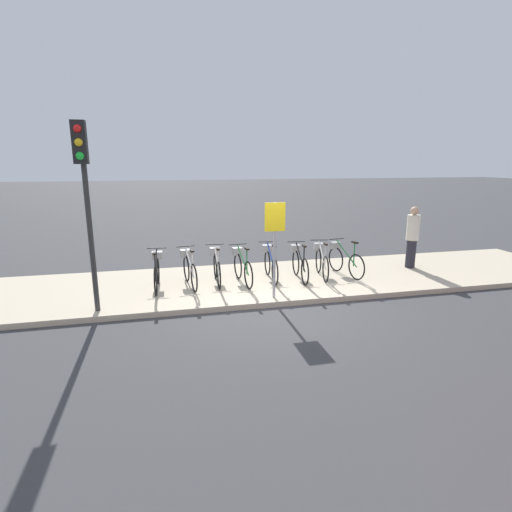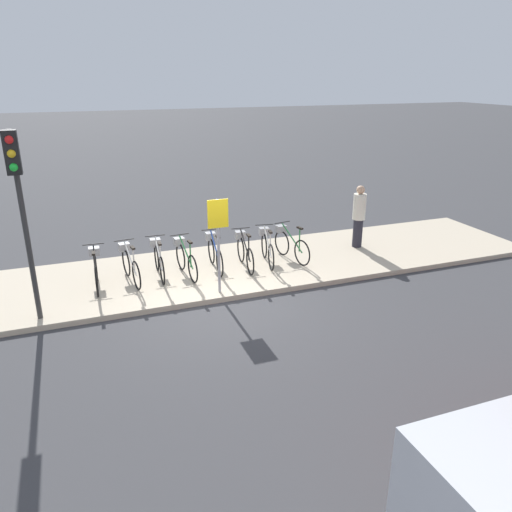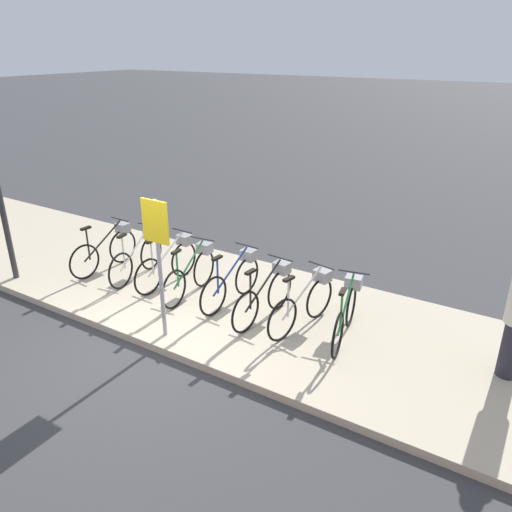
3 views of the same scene
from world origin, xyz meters
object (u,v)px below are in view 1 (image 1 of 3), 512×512
object	(u,v)px
parked_bicycle_2	(217,266)
parked_bicycle_4	(270,262)
pedestrian	(412,236)
traffic_light	(84,179)
parked_bicycle_7	(344,258)
sign_post	(275,234)
parked_bicycle_1	(189,268)
parked_bicycle_6	(321,260)
parked_bicycle_5	(299,262)
parked_bicycle_0	(157,271)
parked_bicycle_3	(242,265)

from	to	relation	value
parked_bicycle_2	parked_bicycle_4	bearing A→B (deg)	0.54
pedestrian	traffic_light	distance (m)	8.38
parked_bicycle_7	sign_post	size ratio (longest dim) A/B	0.74
parked_bicycle_1	parked_bicycle_2	world-z (taller)	same
parked_bicycle_2	parked_bicycle_6	size ratio (longest dim) A/B	1.01
parked_bicycle_2	parked_bicycle_7	distance (m)	3.33
parked_bicycle_4	parked_bicycle_5	distance (m)	0.73
parked_bicycle_2	traffic_light	world-z (taller)	traffic_light
parked_bicycle_7	traffic_light	world-z (taller)	traffic_light
parked_bicycle_1	parked_bicycle_5	distance (m)	2.74
parked_bicycle_7	sign_post	bearing A→B (deg)	-149.04
parked_bicycle_6	sign_post	size ratio (longest dim) A/B	0.74
parked_bicycle_4	sign_post	bearing A→B (deg)	-101.76
parked_bicycle_0	parked_bicycle_2	size ratio (longest dim) A/B	1.00
parked_bicycle_1	parked_bicycle_4	bearing A→B (deg)	2.43
parked_bicycle_2	parked_bicycle_4	world-z (taller)	same
parked_bicycle_5	traffic_light	size ratio (longest dim) A/B	0.43
parked_bicycle_1	traffic_light	xyz separation A→B (m)	(-1.91, -1.37, 2.16)
parked_bicycle_7	traffic_light	size ratio (longest dim) A/B	0.43
parked_bicycle_3	traffic_light	bearing A→B (deg)	-157.46
parked_bicycle_4	traffic_light	world-z (taller)	traffic_light
parked_bicycle_6	parked_bicycle_7	distance (m)	0.64
parked_bicycle_3	parked_bicycle_7	xyz separation A→B (m)	(2.73, 0.09, 0.00)
parked_bicycle_0	parked_bicycle_2	distance (m)	1.42
parked_bicycle_2	parked_bicycle_5	bearing A→B (deg)	-4.01
parked_bicycle_4	traffic_light	xyz separation A→B (m)	(-3.93, -1.46, 2.16)
parked_bicycle_5	sign_post	bearing A→B (deg)	-128.86
parked_bicycle_0	parked_bicycle_7	xyz separation A→B (m)	(4.74, 0.10, 0.00)
parked_bicycle_4	parked_bicycle_3	bearing A→B (deg)	-169.56
parked_bicycle_6	sign_post	distance (m)	2.32
parked_bicycle_4	parked_bicycle_5	bearing A→B (deg)	-12.47
parked_bicycle_2	pedestrian	world-z (taller)	pedestrian
parked_bicycle_7	parked_bicycle_0	bearing A→B (deg)	-178.76
parked_bicycle_7	pedestrian	size ratio (longest dim) A/B	0.90
parked_bicycle_1	parked_bicycle_4	xyz separation A→B (m)	(2.02, 0.09, 0.00)
parked_bicycle_6	parked_bicycle_7	size ratio (longest dim) A/B	1.00
parked_bicycle_2	traffic_light	distance (m)	3.66
parked_bicycle_6	traffic_light	bearing A→B (deg)	-165.33
parked_bicycle_2	parked_bicycle_4	xyz separation A→B (m)	(1.36, 0.01, 0.00)
parked_bicycle_5	parked_bicycle_0	bearing A→B (deg)	179.84
parked_bicycle_3	parked_bicycle_4	distance (m)	0.77
parked_bicycle_4	parked_bicycle_5	size ratio (longest dim) A/B	1.00
parked_bicycle_1	parked_bicycle_7	world-z (taller)	same
parked_bicycle_6	pedestrian	size ratio (longest dim) A/B	0.90
parked_bicycle_5	parked_bicycle_6	size ratio (longest dim) A/B	1.01
parked_bicycle_5	pedestrian	world-z (taller)	pedestrian
parked_bicycle_1	parked_bicycle_5	world-z (taller)	same
parked_bicycle_2	sign_post	size ratio (longest dim) A/B	0.75
parked_bicycle_4	parked_bicycle_7	xyz separation A→B (m)	(1.98, -0.05, 0.00)
parked_bicycle_2	parked_bicycle_4	distance (m)	1.36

